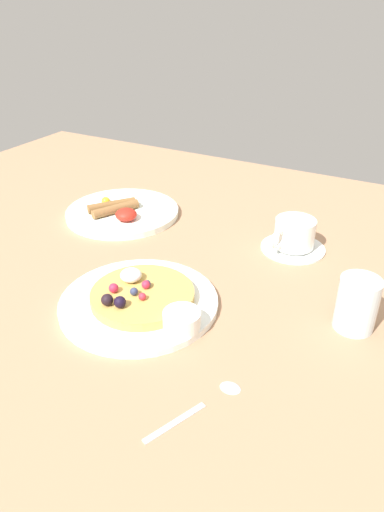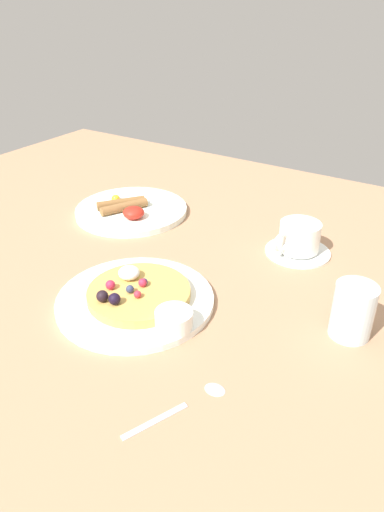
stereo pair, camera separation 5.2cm
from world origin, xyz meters
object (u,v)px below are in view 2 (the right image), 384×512
(coffee_saucer, at_px, (298,251))
(water_glass, at_px, (353,311))
(pancake_plate, at_px, (135,300))
(syrup_ramekin, at_px, (174,319))
(teaspoon, at_px, (194,399))
(breakfast_plate, at_px, (132,210))
(coffee_cup, at_px, (299,236))

(coffee_saucer, bearing_deg, water_glass, -50.88)
(pancake_plate, relative_size, syrup_ramekin, 4.55)
(syrup_ramekin, relative_size, water_glass, 0.67)
(pancake_plate, bearing_deg, teaspoon, -32.78)
(breakfast_plate, height_order, coffee_saucer, breakfast_plate)
(pancake_plate, height_order, water_glass, water_glass)
(teaspoon, distance_m, water_glass, 0.27)
(pancake_plate, distance_m, breakfast_plate, 0.36)
(breakfast_plate, relative_size, teaspoon, 1.86)
(syrup_ramekin, xyz_separation_m, coffee_cup, (0.06, 0.33, 0.01))
(pancake_plate, xyz_separation_m, coffee_saucer, (0.16, 0.30, -0.00))
(breakfast_plate, height_order, teaspoon, breakfast_plate)
(coffee_saucer, height_order, coffee_cup, coffee_cup)
(syrup_ramekin, height_order, teaspoon, syrup_ramekin)
(syrup_ramekin, distance_m, coffee_cup, 0.34)
(pancake_plate, relative_size, water_glass, 3.04)
(breakfast_plate, relative_size, water_glass, 2.99)
(teaspoon, bearing_deg, breakfast_plate, 136.75)
(pancake_plate, xyz_separation_m, breakfast_plate, (-0.23, 0.27, 0.00))
(coffee_saucer, height_order, water_glass, water_glass)
(pancake_plate, xyz_separation_m, syrup_ramekin, (0.10, -0.03, 0.02))
(pancake_plate, bearing_deg, water_glass, 19.03)
(water_glass, bearing_deg, breakfast_plate, 163.49)
(syrup_ramekin, distance_m, coffee_saucer, 0.34)
(pancake_plate, bearing_deg, coffee_cup, 61.72)
(pancake_plate, relative_size, breakfast_plate, 1.02)
(syrup_ramekin, height_order, breakfast_plate, syrup_ramekin)
(breakfast_plate, xyz_separation_m, water_glass, (0.55, -0.16, 0.04))
(syrup_ramekin, bearing_deg, coffee_saucer, 78.85)
(coffee_saucer, distance_m, coffee_cup, 0.03)
(teaspoon, bearing_deg, syrup_ramekin, 135.05)
(syrup_ramekin, relative_size, coffee_saucer, 0.45)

